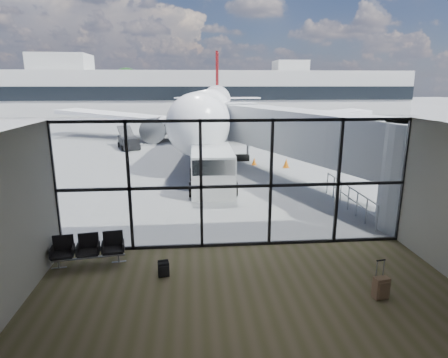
{
  "coord_description": "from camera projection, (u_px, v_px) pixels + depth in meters",
  "views": [
    {
      "loc": [
        -1.51,
        -12.27,
        5.59
      ],
      "look_at": [
        -0.15,
        3.0,
        1.7
      ],
      "focal_mm": 30.0,
      "sensor_mm": 36.0,
      "label": 1
    }
  ],
  "objects": [
    {
      "name": "traffic_cone_b",
      "position": [
        254.0,
        161.0,
        26.69
      ],
      "size": [
        0.36,
        0.36,
        0.51
      ],
      "color": "orange",
      "rests_on": "ground"
    },
    {
      "name": "tree_1",
      "position": [
        10.0,
        86.0,
        78.23
      ],
      "size": [
        5.61,
        5.61,
        8.07
      ],
      "color": "#382619",
      "rests_on": "ground"
    },
    {
      "name": "tree_5",
      "position": [
        127.0,
        83.0,
        80.13
      ],
      "size": [
        6.27,
        6.27,
        9.03
      ],
      "color": "#382619",
      "rests_on": "ground"
    },
    {
      "name": "airliner",
      "position": [
        212.0,
        108.0,
        39.66
      ],
      "size": [
        34.07,
        39.59,
        10.21
      ],
      "rotation": [
        0.0,
        0.0,
        -0.11
      ],
      "color": "white",
      "rests_on": "ground"
    },
    {
      "name": "lounge_shell",
      "position": [
        263.0,
        225.0,
        8.07
      ],
      "size": [
        12.02,
        8.01,
        4.51
      ],
      "color": "brown",
      "rests_on": "ground"
    },
    {
      "name": "jet_bridge",
      "position": [
        312.0,
        139.0,
        19.92
      ],
      "size": [
        8.0,
        16.5,
        4.33
      ],
      "color": "#ABADB0",
      "rests_on": "ground"
    },
    {
      "name": "tree_4",
      "position": [
        98.0,
        86.0,
        79.77
      ],
      "size": [
        5.61,
        5.61,
        8.07
      ],
      "color": "#382619",
      "rests_on": "ground"
    },
    {
      "name": "belt_loader",
      "position": [
        128.0,
        142.0,
        33.36
      ],
      "size": [
        2.53,
        4.19,
        1.83
      ],
      "rotation": [
        0.0,
        0.0,
        0.32
      ],
      "color": "black",
      "rests_on": "ground"
    },
    {
      "name": "traffic_cone_a",
      "position": [
        217.0,
        166.0,
        24.9
      ],
      "size": [
        0.46,
        0.46,
        0.66
      ],
      "color": "red",
      "rests_on": "ground"
    },
    {
      "name": "traffic_cone_c",
      "position": [
        286.0,
        163.0,
        25.79
      ],
      "size": [
        0.43,
        0.43,
        0.62
      ],
      "color": "#D8640B",
      "rests_on": "ground"
    },
    {
      "name": "glass_curtain_wall",
      "position": [
        236.0,
        185.0,
        12.8
      ],
      "size": [
        12.1,
        0.12,
        4.5
      ],
      "color": "white",
      "rests_on": "ground"
    },
    {
      "name": "backpack",
      "position": [
        164.0,
        269.0,
        11.16
      ],
      "size": [
        0.36,
        0.34,
        0.49
      ],
      "rotation": [
        0.0,
        0.0,
        0.18
      ],
      "color": "black",
      "rests_on": "ground"
    },
    {
      "name": "suitcase",
      "position": [
        381.0,
        288.0,
        9.97
      ],
      "size": [
        0.43,
        0.34,
        1.08
      ],
      "rotation": [
        0.0,
        0.0,
        0.18
      ],
      "color": "brown",
      "rests_on": "ground"
    },
    {
      "name": "apron_railing",
      "position": [
        349.0,
        194.0,
        17.03
      ],
      "size": [
        0.06,
        5.46,
        1.11
      ],
      "color": "gray",
      "rests_on": "ground"
    },
    {
      "name": "tree_3",
      "position": [
        70.0,
        89.0,
        79.41
      ],
      "size": [
        4.95,
        4.95,
        7.12
      ],
      "color": "#382619",
      "rests_on": "ground"
    },
    {
      "name": "service_van",
      "position": [
        212.0,
        169.0,
        20.36
      ],
      "size": [
        2.54,
        5.09,
        2.2
      ],
      "rotation": [
        0.0,
        0.0,
        -0.02
      ],
      "color": "silver",
      "rests_on": "ground"
    },
    {
      "name": "tree_2",
      "position": [
        40.0,
        83.0,
        78.59
      ],
      "size": [
        6.27,
        6.27,
        9.03
      ],
      "color": "#382619",
      "rests_on": "ground"
    },
    {
      "name": "ground",
      "position": [
        202.0,
        126.0,
        51.97
      ],
      "size": [
        220.0,
        220.0,
        0.0
      ],
      "primitive_type": "plane",
      "color": "slate",
      "rests_on": "ground"
    },
    {
      "name": "seating_row",
      "position": [
        89.0,
        248.0,
        11.89
      ],
      "size": [
        2.21,
        0.91,
        0.98
      ],
      "rotation": [
        0.0,
        0.0,
        0.14
      ],
      "color": "gray",
      "rests_on": "ground"
    },
    {
      "name": "far_terminal",
      "position": [
        195.0,
        92.0,
        72.09
      ],
      "size": [
        80.0,
        12.2,
        11.0
      ],
      "color": "beige",
      "rests_on": "ground"
    }
  ]
}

